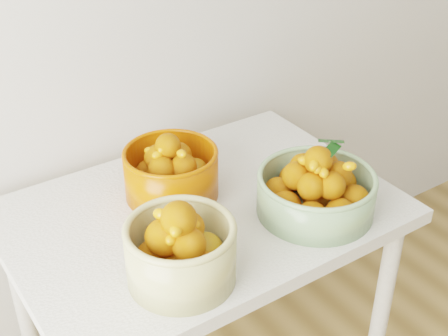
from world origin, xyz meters
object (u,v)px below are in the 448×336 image
Objects in this scene: table at (202,236)px; bowl_green at (316,190)px; bowl_orange at (171,172)px; bowl_cream at (180,250)px.

bowl_green is at bearing -37.31° from table.
bowl_green reaches higher than bowl_orange.
table is 3.03× the size of bowl_green.
bowl_orange reaches higher than table.
bowl_green is (0.24, -0.18, 0.16)m from table.
bowl_cream is 0.42m from bowl_green.
bowl_cream is at bearing -116.28° from bowl_orange.
bowl_cream is 0.34m from bowl_orange.
bowl_orange is at bearing 107.93° from table.
bowl_cream is (-0.18, -0.21, 0.18)m from table.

